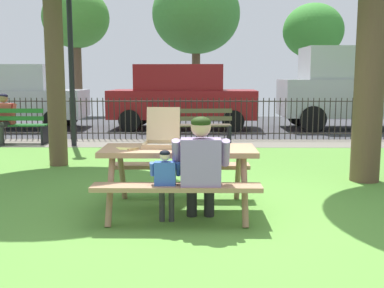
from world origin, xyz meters
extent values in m
cube|color=#599139|center=(0.00, 1.29, -0.01)|extent=(28.00, 10.57, 0.02)
cube|color=slate|center=(0.00, 5.87, 0.00)|extent=(28.00, 1.40, 0.01)
cube|color=#38383D|center=(0.00, 9.97, -0.01)|extent=(28.00, 6.79, 0.01)
cube|color=#A37858|center=(-0.42, 0.16, 0.74)|extent=(1.80, 0.76, 0.06)
cube|color=#A37858|center=(-0.42, -0.44, 0.44)|extent=(1.80, 0.28, 0.05)
cube|color=#A37858|center=(-0.42, 0.76, 0.44)|extent=(1.80, 0.28, 0.05)
cylinder|color=#A37858|center=(-1.16, -0.26, 0.35)|extent=(0.07, 0.43, 0.74)
cylinder|color=#A37858|center=(-1.16, 0.57, 0.35)|extent=(0.07, 0.43, 0.74)
cylinder|color=#A37858|center=(0.32, -0.26, 0.35)|extent=(0.07, 0.43, 0.74)
cylinder|color=#A37858|center=(0.32, 0.57, 0.35)|extent=(0.07, 0.43, 0.74)
cube|color=tan|center=(-0.63, 0.22, 0.78)|extent=(0.43, 0.43, 0.01)
cube|color=silver|center=(-0.63, 0.22, 0.78)|extent=(0.39, 0.39, 0.00)
cube|color=tan|center=(-0.64, 0.02, 0.80)|extent=(0.41, 0.03, 0.04)
cube|color=tan|center=(-0.62, 0.42, 0.80)|extent=(0.41, 0.03, 0.04)
cube|color=tan|center=(-0.83, 0.23, 0.80)|extent=(0.03, 0.41, 0.04)
cube|color=tan|center=(-0.44, 0.21, 0.80)|extent=(0.03, 0.41, 0.04)
cube|color=tan|center=(-0.62, 0.43, 1.03)|extent=(0.41, 0.11, 0.40)
pyramid|color=#ECDA6A|center=(-1.03, 0.09, 0.78)|extent=(0.28, 0.26, 0.01)
cube|color=tan|center=(-0.94, 0.01, 0.78)|extent=(0.12, 0.13, 0.02)
cylinder|color=black|center=(-0.27, -0.03, 0.22)|extent=(0.12, 0.12, 0.44)
cylinder|color=black|center=(-0.27, -0.24, 0.47)|extent=(0.15, 0.42, 0.15)
cylinder|color=black|center=(-0.07, -0.03, 0.22)|extent=(0.12, 0.12, 0.44)
cylinder|color=black|center=(-0.07, -0.24, 0.47)|extent=(0.15, 0.42, 0.15)
cube|color=#8C72A5|center=(-0.17, -0.45, 0.70)|extent=(0.42, 0.22, 0.52)
cylinder|color=#8C72A5|center=(-0.43, -0.39, 0.80)|extent=(0.09, 0.21, 0.31)
cylinder|color=#8C72A5|center=(0.09, -0.40, 0.80)|extent=(0.09, 0.21, 0.31)
sphere|color=tan|center=(-0.17, -0.43, 1.08)|extent=(0.21, 0.21, 0.21)
ellipsoid|color=black|center=(-0.17, -0.44, 1.13)|extent=(0.21, 0.20, 0.12)
cylinder|color=#323232|center=(-0.60, -0.22, 0.22)|extent=(0.06, 0.06, 0.44)
cylinder|color=#323232|center=(-0.60, -0.33, 0.46)|extent=(0.08, 0.22, 0.08)
cylinder|color=#323232|center=(-0.49, -0.22, 0.22)|extent=(0.06, 0.06, 0.44)
cylinder|color=#323232|center=(-0.49, -0.33, 0.46)|extent=(0.08, 0.22, 0.08)
cube|color=#3359B2|center=(-0.54, -0.44, 0.58)|extent=(0.22, 0.12, 0.28)
cylinder|color=#3359B2|center=(-0.68, -0.42, 0.63)|extent=(0.05, 0.11, 0.16)
cylinder|color=#3359B2|center=(-0.40, -0.42, 0.63)|extent=(0.05, 0.11, 0.16)
sphere|color=beige|center=(-0.54, -0.43, 0.78)|extent=(0.11, 0.11, 0.11)
ellipsoid|color=black|center=(-0.54, -0.44, 0.81)|extent=(0.11, 0.11, 0.06)
cylinder|color=#2D2823|center=(0.00, 6.57, 0.97)|extent=(23.56, 0.03, 0.03)
cylinder|color=#2D2823|center=(0.00, 6.57, 0.16)|extent=(23.56, 0.03, 0.03)
cylinder|color=#2D2823|center=(-5.12, 6.57, 0.53)|extent=(0.02, 0.02, 1.06)
cylinder|color=#2D2823|center=(-4.98, 6.57, 0.53)|extent=(0.02, 0.02, 1.06)
cylinder|color=#2D2823|center=(-4.84, 6.57, 0.53)|extent=(0.02, 0.02, 1.06)
cylinder|color=#2D2823|center=(-4.70, 6.57, 0.53)|extent=(0.02, 0.02, 1.06)
cylinder|color=#2D2823|center=(-4.56, 6.57, 0.53)|extent=(0.02, 0.02, 1.06)
cylinder|color=#2D2823|center=(-4.42, 6.57, 0.53)|extent=(0.02, 0.02, 1.06)
cylinder|color=#2D2823|center=(-4.28, 6.57, 0.53)|extent=(0.02, 0.02, 1.06)
cylinder|color=#2D2823|center=(-4.14, 6.57, 0.53)|extent=(0.02, 0.02, 1.06)
cylinder|color=#2D2823|center=(-4.00, 6.57, 0.53)|extent=(0.02, 0.02, 1.06)
cylinder|color=#2D2823|center=(-3.86, 6.57, 0.53)|extent=(0.02, 0.02, 1.06)
cylinder|color=#2D2823|center=(-3.72, 6.57, 0.53)|extent=(0.02, 0.02, 1.06)
cylinder|color=#2D2823|center=(-3.58, 6.57, 0.53)|extent=(0.02, 0.02, 1.06)
cylinder|color=#2D2823|center=(-3.44, 6.57, 0.53)|extent=(0.02, 0.02, 1.06)
cylinder|color=#2D2823|center=(-3.29, 6.57, 0.53)|extent=(0.02, 0.02, 1.06)
cylinder|color=#2D2823|center=(-3.15, 6.57, 0.53)|extent=(0.02, 0.02, 1.06)
cylinder|color=#2D2823|center=(-3.01, 6.57, 0.53)|extent=(0.02, 0.02, 1.06)
cylinder|color=#2D2823|center=(-2.87, 6.57, 0.53)|extent=(0.02, 0.02, 1.06)
cylinder|color=#2D2823|center=(-2.73, 6.57, 0.53)|extent=(0.02, 0.02, 1.06)
cylinder|color=#2D2823|center=(-2.59, 6.57, 0.53)|extent=(0.02, 0.02, 1.06)
cylinder|color=#2D2823|center=(-2.45, 6.57, 0.53)|extent=(0.02, 0.02, 1.06)
cylinder|color=#2D2823|center=(-2.31, 6.57, 0.53)|extent=(0.02, 0.02, 1.06)
cylinder|color=#2D2823|center=(-2.17, 6.57, 0.53)|extent=(0.02, 0.02, 1.06)
cylinder|color=#2D2823|center=(-2.03, 6.57, 0.53)|extent=(0.02, 0.02, 1.06)
cylinder|color=#2D2823|center=(-1.89, 6.57, 0.53)|extent=(0.02, 0.02, 1.06)
cylinder|color=#2D2823|center=(-1.75, 6.57, 0.53)|extent=(0.02, 0.02, 1.06)
cylinder|color=#2D2823|center=(-1.61, 6.57, 0.53)|extent=(0.02, 0.02, 1.06)
cylinder|color=#2D2823|center=(-1.47, 6.57, 0.53)|extent=(0.02, 0.02, 1.06)
cylinder|color=#2D2823|center=(-1.33, 6.57, 0.53)|extent=(0.02, 0.02, 1.06)
cylinder|color=#2D2823|center=(-1.19, 6.57, 0.53)|extent=(0.02, 0.02, 1.06)
cylinder|color=#2D2823|center=(-1.05, 6.57, 0.53)|extent=(0.02, 0.02, 1.06)
cylinder|color=#2D2823|center=(-0.91, 6.57, 0.53)|extent=(0.02, 0.02, 1.06)
cylinder|color=#2D2823|center=(-0.77, 6.57, 0.53)|extent=(0.02, 0.02, 1.06)
cylinder|color=#2D2823|center=(-0.63, 6.57, 0.53)|extent=(0.02, 0.02, 1.06)
cylinder|color=#2D2823|center=(-0.49, 6.57, 0.53)|extent=(0.02, 0.02, 1.06)
cylinder|color=#2D2823|center=(-0.35, 6.57, 0.53)|extent=(0.02, 0.02, 1.06)
cylinder|color=#2D2823|center=(-0.21, 6.57, 0.53)|extent=(0.02, 0.02, 1.06)
cylinder|color=#2D2823|center=(-0.07, 6.57, 0.53)|extent=(0.02, 0.02, 1.06)
cylinder|color=#2D2823|center=(0.07, 6.57, 0.53)|extent=(0.02, 0.02, 1.06)
cylinder|color=#2D2823|center=(0.21, 6.57, 0.53)|extent=(0.02, 0.02, 1.06)
cylinder|color=#2D2823|center=(0.35, 6.57, 0.53)|extent=(0.02, 0.02, 1.06)
cylinder|color=#2D2823|center=(0.49, 6.57, 0.53)|extent=(0.02, 0.02, 1.06)
cylinder|color=#2D2823|center=(0.63, 6.57, 0.53)|extent=(0.02, 0.02, 1.06)
cylinder|color=#2D2823|center=(0.77, 6.57, 0.53)|extent=(0.02, 0.02, 1.06)
cylinder|color=#2D2823|center=(0.91, 6.57, 0.53)|extent=(0.02, 0.02, 1.06)
cylinder|color=#2D2823|center=(1.05, 6.57, 0.53)|extent=(0.02, 0.02, 1.06)
cylinder|color=#2D2823|center=(1.19, 6.57, 0.53)|extent=(0.02, 0.02, 1.06)
cylinder|color=#2D2823|center=(1.33, 6.57, 0.53)|extent=(0.02, 0.02, 1.06)
cylinder|color=#2D2823|center=(1.47, 6.57, 0.53)|extent=(0.02, 0.02, 1.06)
cylinder|color=#2D2823|center=(1.61, 6.57, 0.53)|extent=(0.02, 0.02, 1.06)
cylinder|color=#2D2823|center=(1.75, 6.57, 0.53)|extent=(0.02, 0.02, 1.06)
cylinder|color=#2D2823|center=(1.89, 6.57, 0.53)|extent=(0.02, 0.02, 1.06)
cylinder|color=#2D2823|center=(2.03, 6.57, 0.53)|extent=(0.02, 0.02, 1.06)
cylinder|color=#2D2823|center=(2.17, 6.57, 0.53)|extent=(0.02, 0.02, 1.06)
cylinder|color=#2D2823|center=(2.31, 6.57, 0.53)|extent=(0.02, 0.02, 1.06)
cylinder|color=#2D2823|center=(2.45, 6.57, 0.53)|extent=(0.02, 0.02, 1.06)
cylinder|color=#2D2823|center=(2.59, 6.57, 0.53)|extent=(0.02, 0.02, 1.06)
cylinder|color=#2D2823|center=(2.73, 6.57, 0.53)|extent=(0.02, 0.02, 1.06)
cylinder|color=#2D2823|center=(2.87, 6.57, 0.53)|extent=(0.02, 0.02, 1.06)
cylinder|color=#2D2823|center=(3.01, 6.57, 0.53)|extent=(0.02, 0.02, 1.06)
cylinder|color=#2D2823|center=(3.15, 6.57, 0.53)|extent=(0.02, 0.02, 1.06)
cylinder|color=#2D2823|center=(3.29, 6.57, 0.53)|extent=(0.02, 0.02, 1.06)
cylinder|color=#2D2823|center=(3.44, 6.57, 0.53)|extent=(0.02, 0.02, 1.06)
cylinder|color=#2D2823|center=(3.58, 6.57, 0.53)|extent=(0.02, 0.02, 1.06)
cylinder|color=#2D2823|center=(3.72, 6.57, 0.53)|extent=(0.02, 0.02, 1.06)
cylinder|color=#2D2823|center=(3.86, 6.57, 0.53)|extent=(0.02, 0.02, 1.06)
cylinder|color=#2D2823|center=(4.00, 6.57, 0.53)|extent=(0.02, 0.02, 1.06)
cylinder|color=#2D2823|center=(4.14, 6.57, 0.53)|extent=(0.02, 0.02, 1.06)
cylinder|color=#2D2823|center=(4.28, 6.57, 0.53)|extent=(0.02, 0.02, 1.06)
cylinder|color=#2D2823|center=(4.42, 6.57, 0.53)|extent=(0.02, 0.02, 1.06)
cube|color=#236528|center=(-4.59, 5.94, 0.44)|extent=(1.60, 0.12, 0.04)
cube|color=#236528|center=(-4.59, 5.80, 0.44)|extent=(1.60, 0.12, 0.04)
cube|color=#236528|center=(-4.60, 5.66, 0.44)|extent=(1.60, 0.12, 0.04)
cube|color=#236528|center=(-4.60, 5.60, 0.62)|extent=(1.60, 0.07, 0.11)
cube|color=#236528|center=(-4.60, 5.60, 0.80)|extent=(1.60, 0.07, 0.11)
cube|color=black|center=(-3.84, 5.75, 0.22)|extent=(0.05, 0.44, 0.44)
cube|color=brown|center=(-0.21, 5.94, 0.44)|extent=(1.60, 0.22, 0.04)
cube|color=brown|center=(-0.20, 5.80, 0.44)|extent=(1.60, 0.22, 0.04)
cube|color=brown|center=(-0.19, 5.66, 0.44)|extent=(1.60, 0.22, 0.04)
cube|color=brown|center=(-0.19, 5.60, 0.62)|extent=(1.60, 0.18, 0.11)
cube|color=brown|center=(-0.19, 5.60, 0.80)|extent=(1.60, 0.18, 0.11)
cube|color=black|center=(0.56, 5.81, 0.22)|extent=(0.08, 0.44, 0.44)
cube|color=black|center=(-0.96, 5.70, 0.22)|extent=(0.08, 0.44, 0.44)
cylinder|color=#2C2C2C|center=(-4.74, 5.43, 0.22)|extent=(0.12, 0.12, 0.44)
cylinder|color=#2C2C2C|center=(-4.73, 5.64, 0.47)|extent=(0.18, 0.43, 0.15)
cube|color=#CC4C3F|center=(-4.81, 5.85, 0.70)|extent=(0.43, 0.25, 0.52)
cylinder|color=#CC4C3F|center=(-4.56, 5.79, 0.80)|extent=(0.10, 0.21, 0.31)
sphere|color=#8C6647|center=(-4.82, 5.83, 1.08)|extent=(0.21, 0.21, 0.21)
ellipsoid|color=black|center=(-4.82, 5.84, 1.13)|extent=(0.21, 0.20, 0.12)
cylinder|color=black|center=(-3.06, 5.45, 1.88)|extent=(0.12, 0.12, 3.76)
cylinder|color=brown|center=(-2.72, 3.08, 1.68)|extent=(0.33, 0.33, 3.35)
cylinder|color=brown|center=(2.38, 1.85, 1.70)|extent=(0.44, 0.44, 3.39)
cube|color=#B9B8C2|center=(-5.87, 9.01, 0.76)|extent=(4.45, 1.93, 0.84)
cube|color=#B9B8C2|center=(-5.97, 9.01, 1.56)|extent=(2.65, 1.66, 0.76)
cube|color=#262D38|center=(-5.02, 9.04, 1.56)|extent=(0.09, 1.53, 0.65)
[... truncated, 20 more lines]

